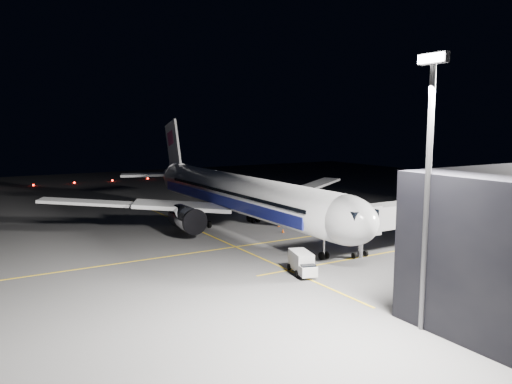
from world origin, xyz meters
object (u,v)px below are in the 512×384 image
at_px(jet_bridge, 440,209).
at_px(floodlight_mast_south, 428,169).
at_px(safety_cone_c, 279,225).
at_px(airliner, 235,193).
at_px(safety_cone_a, 283,231).
at_px(baggage_tug, 309,210).
at_px(service_truck, 302,263).
at_px(safety_cone_b, 323,225).

relative_size(jet_bridge, floodlight_mast_south, 1.66).
bearing_deg(safety_cone_c, floodlight_mast_south, -17.36).
distance_m(jet_bridge, safety_cone_c, 23.69).
xyz_separation_m(airliner, floodlight_mast_south, (41.08, -6.01, 7.21)).
bearing_deg(jet_bridge, safety_cone_a, -138.70).
bearing_deg(baggage_tug, airliner, -70.65).
height_order(airliner, safety_cone_a, airliner).
height_order(airliner, service_truck, airliner).
distance_m(floodlight_mast_south, safety_cone_c, 41.43).
bearing_deg(service_truck, baggage_tug, 158.41).
bearing_deg(safety_cone_a, baggage_tug, 128.49).
relative_size(jet_bridge, safety_cone_c, 59.35).
distance_m(baggage_tug, safety_cone_b, 10.36).
relative_size(jet_bridge, service_truck, 7.11).
distance_m(baggage_tug, safety_cone_a, 15.10).
xyz_separation_m(jet_bridge, safety_cone_c, (-19.82, -12.25, -4.29)).
height_order(service_truck, safety_cone_a, service_truck).
xyz_separation_m(airliner, safety_cone_c, (3.25, 5.81, -4.87)).
relative_size(service_truck, safety_cone_a, 8.52).
height_order(jet_bridge, safety_cone_a, jet_bridge).
relative_size(service_truck, baggage_tug, 1.74).
bearing_deg(safety_cone_a, floodlight_mast_south, -16.41).
relative_size(floodlight_mast_south, service_truck, 4.28).
bearing_deg(jet_bridge, safety_cone_c, -148.30).
xyz_separation_m(safety_cone_b, safety_cone_c, (-3.82, -5.65, -0.00)).
xyz_separation_m(jet_bridge, floodlight_mast_south, (18.00, -24.07, 7.79)).
distance_m(airliner, safety_cone_c, 8.25).
xyz_separation_m(baggage_tug, safety_cone_a, (9.39, -11.81, -0.54)).
bearing_deg(safety_cone_a, service_truck, -28.09).
bearing_deg(baggage_tug, floodlight_mast_south, -15.67).
bearing_deg(service_truck, airliner, -176.04).
height_order(safety_cone_a, safety_cone_c, safety_cone_c).
xyz_separation_m(airliner, jet_bridge, (23.08, 18.06, -0.58)).
bearing_deg(safety_cone_c, airliner, -119.23).
xyz_separation_m(service_truck, safety_cone_a, (-17.87, 9.54, -0.95)).
bearing_deg(jet_bridge, airliner, -141.96).
xyz_separation_m(jet_bridge, safety_cone_b, (-16.00, -6.60, -4.29)).
xyz_separation_m(safety_cone_a, safety_cone_c, (-3.82, 1.81, 0.01)).
xyz_separation_m(floodlight_mast_south, safety_cone_b, (-34.00, 17.47, -12.08)).
xyz_separation_m(safety_cone_a, safety_cone_b, (0.00, 7.46, 0.01)).
relative_size(airliner, floodlight_mast_south, 2.97).
relative_size(baggage_tug, safety_cone_a, 4.90).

